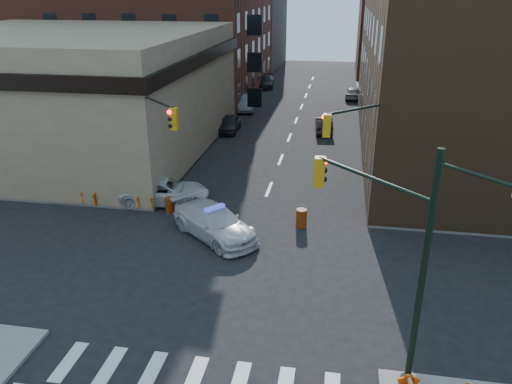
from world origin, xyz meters
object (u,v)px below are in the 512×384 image
at_px(pedestrian_a, 113,183).
at_px(police_car, 215,222).
at_px(pickup, 165,191).
at_px(parked_car_wfar, 247,103).
at_px(barricade_nw_a, 146,201).
at_px(barrel_road, 301,218).
at_px(parked_car_enear, 324,125).
at_px(pedestrian_b, 67,184).
at_px(barrel_bank, 170,205).
at_px(parked_car_wnear, 229,124).

bearing_deg(pedestrian_a, police_car, 13.21).
height_order(pickup, parked_car_wfar, parked_car_wfar).
bearing_deg(barricade_nw_a, barrel_road, -4.70).
xyz_separation_m(parked_car_enear, pedestrian_b, (-14.30, -18.20, 0.47)).
bearing_deg(barrel_bank, parked_car_wnear, 91.40).
bearing_deg(barricade_nw_a, police_car, -28.83).
xyz_separation_m(pickup, parked_car_wfar, (0.30, 24.51, 0.05)).
height_order(parked_car_wnear, barrel_road, parked_car_wnear).
xyz_separation_m(parked_car_wfar, barrel_bank, (0.43, -25.79, -0.34)).
height_order(pedestrian_a, barrel_road, pedestrian_a).
distance_m(pickup, barrel_road, 8.51).
bearing_deg(barricade_nw_a, pedestrian_a, 154.83).
xyz_separation_m(parked_car_wnear, parked_car_wfar, (0.00, 8.41, 0.07)).
height_order(police_car, parked_car_wfar, police_car).
bearing_deg(parked_car_wnear, barrel_bank, -90.63).
relative_size(police_car, pedestrian_b, 2.78).
distance_m(parked_car_wfar, pedestrian_a, 24.77).
relative_size(pedestrian_b, barrel_road, 1.92).
height_order(police_car, pickup, police_car).
height_order(parked_car_wnear, parked_car_wfar, parked_car_wfar).
height_order(parked_car_wnear, pedestrian_a, pedestrian_a).
bearing_deg(parked_car_wfar, barricade_nw_a, -98.80).
distance_m(police_car, barrel_bank, 4.10).
relative_size(barrel_bank, barricade_nw_a, 0.82).
distance_m(pickup, pedestrian_b, 5.79).
bearing_deg(pickup, parked_car_wnear, -8.26).
bearing_deg(parked_car_wnear, police_car, -81.49).
relative_size(parked_car_wfar, pedestrian_b, 2.41).
xyz_separation_m(parked_car_wfar, barrel_road, (7.99, -26.40, -0.27)).
bearing_deg(police_car, pedestrian_b, 113.92).
relative_size(parked_car_enear, pedestrian_b, 2.06).
height_order(parked_car_wfar, pedestrian_b, pedestrian_b).
xyz_separation_m(pickup, barricade_nw_a, (-0.70, -1.18, -0.17)).
height_order(barrel_bank, barricade_nw_a, barricade_nw_a).
distance_m(parked_car_wnear, pedestrian_a, 16.48).
bearing_deg(police_car, barricade_nw_a, 101.74).
xyz_separation_m(pedestrian_b, barricade_nw_a, (5.01, -0.30, -0.58)).
height_order(pedestrian_a, barrel_bank, pedestrian_a).
height_order(pedestrian_b, barrel_bank, pedestrian_b).
bearing_deg(parked_car_wfar, barrel_bank, -95.63).
bearing_deg(barrel_bank, pedestrian_a, 162.08).
bearing_deg(parked_car_enear, pedestrian_b, 46.26).
relative_size(parked_car_wnear, parked_car_wfar, 0.88).
distance_m(pedestrian_b, barrel_bank, 6.48).
bearing_deg(police_car, pedestrian_a, 103.00).
distance_m(pickup, barricade_nw_a, 1.38).
relative_size(pedestrian_a, barricade_nw_a, 1.61).
relative_size(pickup, barrel_bank, 5.88).
bearing_deg(police_car, pickup, 87.22).
distance_m(parked_car_wfar, parked_car_enear, 10.98).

